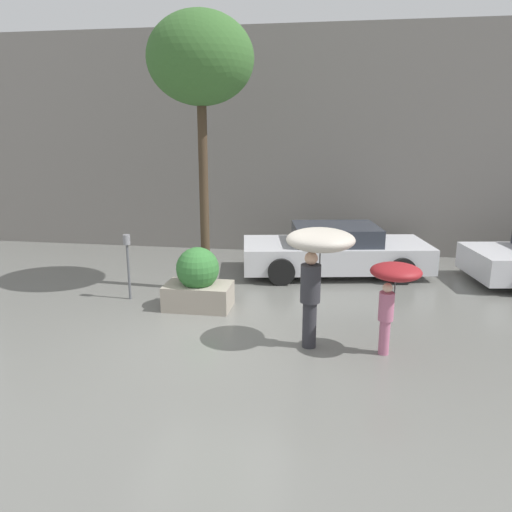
{
  "coord_description": "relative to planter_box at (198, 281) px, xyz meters",
  "views": [
    {
      "loc": [
        1.89,
        -7.37,
        3.36
      ],
      "look_at": [
        0.46,
        1.6,
        1.05
      ],
      "focal_mm": 35.0,
      "sensor_mm": 36.0,
      "label": 1
    }
  ],
  "objects": [
    {
      "name": "building_facade",
      "position": [
        0.64,
        5.03,
        2.46
      ],
      "size": [
        18.0,
        0.3,
        6.0
      ],
      "color": "gray",
      "rests_on": "ground"
    },
    {
      "name": "parking_meter",
      "position": [
        -1.52,
        0.29,
        0.42
      ],
      "size": [
        0.14,
        0.14,
        1.34
      ],
      "color": "#595B60",
      "rests_on": "ground"
    },
    {
      "name": "street_tree",
      "position": [
        -0.14,
        1.12,
        4.1
      ],
      "size": [
        2.08,
        2.08,
        5.57
      ],
      "color": "#423323",
      "rests_on": "ground"
    },
    {
      "name": "parked_car_near",
      "position": [
        2.58,
        2.87,
        0.02
      ],
      "size": [
        4.6,
        2.59,
        1.17
      ],
      "rotation": [
        0.0,
        0.0,
        1.75
      ],
      "color": "silver",
      "rests_on": "ground"
    },
    {
      "name": "planter_box",
      "position": [
        0.0,
        0.0,
        0.0
      ],
      "size": [
        1.27,
        0.82,
        1.2
      ],
      "color": "#9E9384",
      "rests_on": "ground"
    },
    {
      "name": "ground_plane",
      "position": [
        0.64,
        -1.47,
        -0.54
      ],
      "size": [
        40.0,
        40.0,
        0.0
      ],
      "primitive_type": "plane",
      "color": "slate"
    },
    {
      "name": "person_adult",
      "position": [
        2.31,
        -1.41,
        1.0
      ],
      "size": [
        1.05,
        1.05,
        1.91
      ],
      "rotation": [
        0.0,
        0.0,
        0.4
      ],
      "color": "#2D2D33",
      "rests_on": "ground"
    },
    {
      "name": "person_child",
      "position": [
        3.44,
        -1.54,
        0.62
      ],
      "size": [
        0.76,
        0.76,
        1.44
      ],
      "rotation": [
        0.0,
        0.0,
        -0.04
      ],
      "color": "#B76684",
      "rests_on": "ground"
    }
  ]
}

